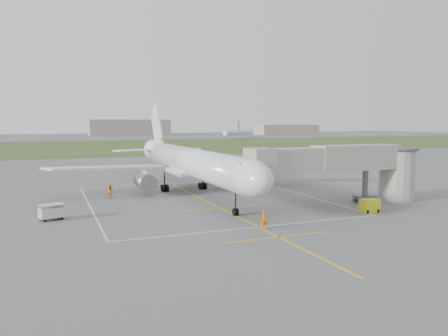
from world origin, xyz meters
name	(u,v)px	position (x,y,z in m)	size (l,w,h in m)	color
ground	(193,195)	(0.00, 0.00, 0.00)	(700.00, 700.00, 0.00)	#5D5D60
grass_strip	(96,146)	(0.00, 130.00, 0.01)	(700.00, 120.00, 0.02)	#3E5023
apron_markings	(208,202)	(0.00, -5.82, 0.01)	(28.20, 60.00, 0.01)	#E3B60D
airliner	(192,163)	(0.00, 0.75, 4.39)	(38.93, 46.75, 13.52)	silver
jet_bridge	(351,165)	(15.72, -13.50, 4.74)	(23.40, 5.00, 7.20)	gray
gpu_unit	(370,206)	(14.58, -18.40, 0.72)	(2.03, 1.50, 1.46)	#CDCC19
baggage_cart	(52,212)	(-18.26, -9.33, 0.84)	(2.67, 2.07, 1.63)	silver
ramp_worker_nose	(264,220)	(0.16, -20.89, 0.87)	(0.63, 0.41, 1.73)	orange
ramp_worker_wing	(110,191)	(-10.96, 1.80, 0.89)	(0.86, 0.67, 1.77)	orange
distant_hangars	(51,129)	(-16.15, 265.19, 5.17)	(345.00, 49.00, 12.00)	gray
distant_aircraft	(88,135)	(0.66, 172.35, 3.59)	(203.82, 70.23, 8.85)	silver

